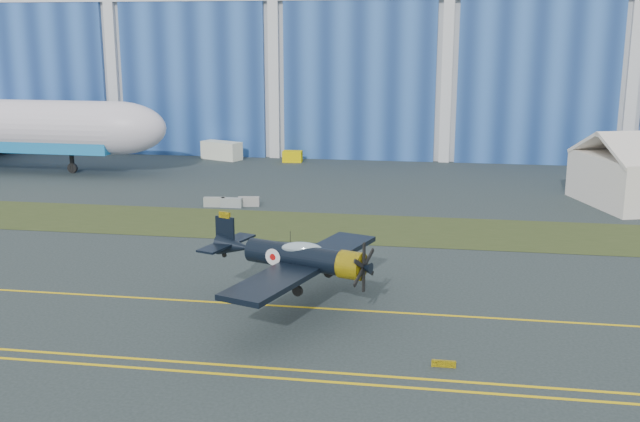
# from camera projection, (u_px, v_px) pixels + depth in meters

# --- Properties ---
(ground) EXTENTS (260.00, 260.00, 0.00)m
(ground) POSITION_uv_depth(u_px,v_px,m) (121.00, 271.00, 51.59)
(ground) COLOR #2F393B
(ground) RESTS_ON ground
(grass_median) EXTENTS (260.00, 10.00, 0.02)m
(grass_median) POSITION_uv_depth(u_px,v_px,m) (188.00, 222.00, 65.04)
(grass_median) COLOR #475128
(grass_median) RESTS_ON ground
(hangar) EXTENTS (220.00, 45.70, 30.00)m
(hangar) POSITION_uv_depth(u_px,v_px,m) (305.00, 40.00, 117.11)
(hangar) COLOR silver
(hangar) RESTS_ON ground
(taxiway_centreline) EXTENTS (200.00, 0.20, 0.02)m
(taxiway_centreline) POSITION_uv_depth(u_px,v_px,m) (88.00, 295.00, 46.79)
(taxiway_centreline) COLOR yellow
(taxiway_centreline) RESTS_ON ground
(edge_line_near) EXTENTS (80.00, 0.20, 0.02)m
(edge_line_near) POSITION_uv_depth(u_px,v_px,m) (2.00, 358.00, 37.66)
(edge_line_near) COLOR yellow
(edge_line_near) RESTS_ON ground
(edge_line_far) EXTENTS (80.00, 0.20, 0.02)m
(edge_line_far) POSITION_uv_depth(u_px,v_px,m) (13.00, 350.00, 38.62)
(edge_line_far) COLOR yellow
(edge_line_far) RESTS_ON ground
(guard_board_right) EXTENTS (1.20, 0.15, 0.35)m
(guard_board_right) POSITION_uv_depth(u_px,v_px,m) (444.00, 364.00, 36.63)
(guard_board_right) COLOR yellow
(guard_board_right) RESTS_ON ground
(warbird) EXTENTS (15.51, 17.00, 4.15)m
(warbird) POSITION_uv_depth(u_px,v_px,m) (295.00, 256.00, 43.28)
(warbird) COLOR black
(warbird) RESTS_ON ground
(shipping_container) EXTENTS (5.74, 4.06, 2.31)m
(shipping_container) POSITION_uv_depth(u_px,v_px,m) (222.00, 150.00, 97.23)
(shipping_container) COLOR white
(shipping_container) RESTS_ON ground
(tug) EXTENTS (2.51, 1.66, 1.42)m
(tug) POSITION_uv_depth(u_px,v_px,m) (292.00, 156.00, 95.31)
(tug) COLOR #EDCF00
(tug) RESTS_ON ground
(barrier_a) EXTENTS (2.05, 0.81, 0.90)m
(barrier_a) POSITION_uv_depth(u_px,v_px,m) (214.00, 202.00, 70.62)
(barrier_a) COLOR #929892
(barrier_a) RESTS_ON ground
(barrier_b) EXTENTS (2.01, 0.64, 0.90)m
(barrier_b) POSITION_uv_depth(u_px,v_px,m) (231.00, 203.00, 70.36)
(barrier_b) COLOR #8C9699
(barrier_b) RESTS_ON ground
(barrier_c) EXTENTS (2.07, 0.92, 0.90)m
(barrier_c) POSITION_uv_depth(u_px,v_px,m) (249.00, 202.00, 70.82)
(barrier_c) COLOR #979694
(barrier_c) RESTS_ON ground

